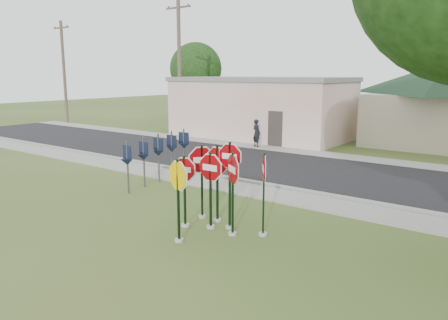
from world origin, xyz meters
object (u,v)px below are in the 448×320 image
Objects in this scene: stop_sign_yellow at (178,190)px; stop_sign_left at (185,183)px; utility_pole_near at (179,66)px; pedestrian at (256,133)px; stop_sign_center at (210,180)px.

stop_sign_yellow is 1.19m from stop_sign_left.
pedestrian is (7.22, -1.08, -4.07)m from utility_pole_near.
stop_sign_center is at bearing 88.80° from stop_sign_yellow.
stop_sign_center is 0.78m from stop_sign_left.
stop_sign_center is 1.41× the size of pedestrian.
pedestrian is (-6.59, 14.04, -0.54)m from stop_sign_yellow.
utility_pole_near is at bearing 132.40° from stop_sign_yellow.
stop_sign_center is at bearing -44.93° from utility_pole_near.
utility_pole_near is (-13.81, 15.13, 3.53)m from stop_sign_yellow.
utility_pole_near is at bearing 132.91° from stop_sign_left.
pedestrian is (-6.62, 12.72, -0.55)m from stop_sign_center.
stop_sign_yellow reaches higher than stop_sign_left.
utility_pole_near reaches higher than pedestrian.
pedestrian is (-5.93, 13.06, -0.42)m from stop_sign_left.
utility_pole_near is at bearing 135.07° from stop_sign_center.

